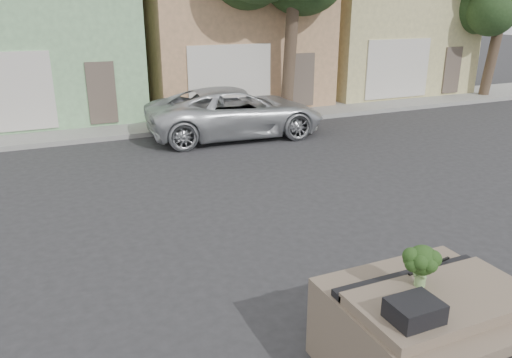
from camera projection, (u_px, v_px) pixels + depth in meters
ground_plane at (296, 259)px, 8.21m from camera, size 120.00×120.00×0.00m
sidewalk at (151, 124)px, 17.23m from camera, size 40.00×3.00×0.15m
townhouse_mint at (24, 10)px, 18.12m from camera, size 7.20×8.20×7.55m
townhouse_tan at (218, 10)px, 21.01m from camera, size 7.20×8.20×7.55m
townhouse_beige at (365, 9)px, 23.90m from camera, size 7.20×8.20×7.55m
silver_pickup at (236, 136)px, 15.91m from camera, size 5.73×2.95×1.55m
tree_far at (496, 29)px, 21.45m from camera, size 3.20×3.00×6.00m
car_dashboard at (428, 333)px, 5.43m from camera, size 2.00×1.80×1.12m
instrument_hump at (414, 311)px, 4.69m from camera, size 0.48×0.38×0.20m
wiper_arm at (430, 266)px, 5.68m from camera, size 0.69×0.15×0.02m
broccoli at (422, 266)px, 5.23m from camera, size 0.55×0.55×0.47m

